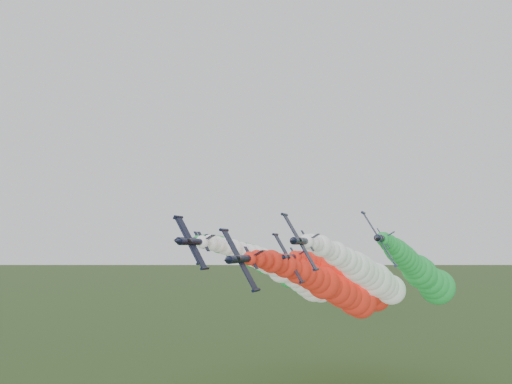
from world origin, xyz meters
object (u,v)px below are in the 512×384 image
jet_inner_left (295,276)px  jet_inner_right (368,275)px  jet_trail (356,284)px  jet_outer_right (423,274)px  jet_lead (334,289)px  jet_outer_left (283,271)px

jet_inner_left → jet_inner_right: bearing=-1.9°
jet_trail → jet_outer_right: bearing=-14.1°
jet_inner_left → jet_lead: bearing=-39.0°
jet_inner_right → jet_outer_right: size_ratio=0.99×
jet_outer_left → jet_inner_left: bearing=-58.2°
jet_inner_left → jet_inner_right: size_ratio=1.00×
jet_trail → jet_outer_left: bearing=-170.3°
jet_outer_left → jet_outer_right: jet_outer_right is taller
jet_outer_right → jet_outer_left: bearing=178.5°
jet_lead → jet_outer_right: 28.89m
jet_inner_right → jet_outer_right: jet_outer_right is taller
jet_lead → jet_trail: size_ratio=0.99×
jet_trail → jet_inner_right: bearing=-70.3°
jet_inner_left → jet_trail: size_ratio=0.99×
jet_lead → jet_outer_right: (20.74, 19.91, 2.86)m
jet_lead → jet_trail: (2.01, 24.62, -0.72)m
jet_outer_left → jet_lead: bearing=-47.4°
jet_inner_right → jet_outer_left: bearing=156.7°
jet_inner_right → jet_outer_left: jet_outer_left is taller
jet_inner_right → jet_outer_right: 16.91m
jet_inner_right → jet_trail: bearing=109.7°
jet_inner_left → jet_trail: 20.76m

